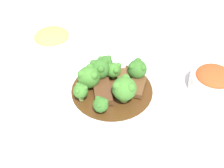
{
  "coord_description": "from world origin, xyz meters",
  "views": [
    {
      "loc": [
        -0.17,
        0.47,
        0.52
      ],
      "look_at": [
        0.0,
        0.0,
        0.03
      ],
      "focal_mm": 50.0,
      "sensor_mm": 36.0,
      "label": 1
    }
  ],
  "objects_px": {
    "broccoli_floret_0": "(113,70)",
    "broccoli_floret_7": "(137,69)",
    "broccoli_floret_3": "(100,69)",
    "broccoli_floret_4": "(89,77)",
    "beef_strip_0": "(137,86)",
    "beef_strip_1": "(119,88)",
    "beef_strip_2": "(102,91)",
    "broccoli_floret_1": "(124,88)",
    "side_bowl_appetizer": "(52,40)",
    "main_plate": "(112,91)",
    "serving_spoon": "(119,60)",
    "beef_strip_3": "(123,77)",
    "broccoli_floret_5": "(100,104)",
    "broccoli_floret_6": "(105,63)",
    "broccoli_floret_2": "(81,91)",
    "side_bowl_kimchi": "(213,80)"
  },
  "relations": [
    {
      "from": "main_plate",
      "to": "beef_strip_3",
      "type": "height_order",
      "value": "beef_strip_3"
    },
    {
      "from": "broccoli_floret_7",
      "to": "broccoli_floret_4",
      "type": "bearing_deg",
      "value": 33.59
    },
    {
      "from": "broccoli_floret_2",
      "to": "broccoli_floret_3",
      "type": "distance_m",
      "value": 0.08
    },
    {
      "from": "main_plate",
      "to": "side_bowl_appetizer",
      "type": "xyz_separation_m",
      "value": [
        0.21,
        -0.12,
        0.02
      ]
    },
    {
      "from": "beef_strip_2",
      "to": "side_bowl_appetizer",
      "type": "bearing_deg",
      "value": -35.26
    },
    {
      "from": "broccoli_floret_1",
      "to": "broccoli_floret_5",
      "type": "xyz_separation_m",
      "value": [
        0.04,
        0.05,
        -0.02
      ]
    },
    {
      "from": "beef_strip_0",
      "to": "beef_strip_1",
      "type": "distance_m",
      "value": 0.04
    },
    {
      "from": "beef_strip_2",
      "to": "broccoli_floret_0",
      "type": "bearing_deg",
      "value": -94.91
    },
    {
      "from": "broccoli_floret_1",
      "to": "broccoli_floret_4",
      "type": "bearing_deg",
      "value": -10.86
    },
    {
      "from": "broccoli_floret_3",
      "to": "side_bowl_appetizer",
      "type": "bearing_deg",
      "value": -28.55
    },
    {
      "from": "beef_strip_2",
      "to": "broccoli_floret_3",
      "type": "xyz_separation_m",
      "value": [
        0.02,
        -0.04,
        0.02
      ]
    },
    {
      "from": "beef_strip_3",
      "to": "broccoli_floret_3",
      "type": "relative_size",
      "value": 1.0
    },
    {
      "from": "serving_spoon",
      "to": "side_bowl_kimchi",
      "type": "xyz_separation_m",
      "value": [
        -0.23,
        -0.0,
        0.0
      ]
    },
    {
      "from": "beef_strip_2",
      "to": "broccoli_floret_1",
      "type": "distance_m",
      "value": 0.06
    },
    {
      "from": "broccoli_floret_4",
      "to": "serving_spoon",
      "type": "bearing_deg",
      "value": -109.85
    },
    {
      "from": "broccoli_floret_5",
      "to": "beef_strip_0",
      "type": "bearing_deg",
      "value": -120.48
    },
    {
      "from": "beef_strip_2",
      "to": "serving_spoon",
      "type": "distance_m",
      "value": 0.12
    },
    {
      "from": "broccoli_floret_0",
      "to": "broccoli_floret_5",
      "type": "bearing_deg",
      "value": 94.83
    },
    {
      "from": "beef_strip_2",
      "to": "main_plate",
      "type": "bearing_deg",
      "value": -123.39
    },
    {
      "from": "broccoli_floret_1",
      "to": "broccoli_floret_2",
      "type": "bearing_deg",
      "value": 18.44
    },
    {
      "from": "main_plate",
      "to": "broccoli_floret_6",
      "type": "bearing_deg",
      "value": -55.14
    },
    {
      "from": "broccoli_floret_3",
      "to": "broccoli_floret_5",
      "type": "xyz_separation_m",
      "value": [
        -0.04,
        0.09,
        -0.01
      ]
    },
    {
      "from": "beef_strip_0",
      "to": "broccoli_floret_6",
      "type": "distance_m",
      "value": 0.09
    },
    {
      "from": "broccoli_floret_0",
      "to": "serving_spoon",
      "type": "bearing_deg",
      "value": -84.6
    },
    {
      "from": "broccoli_floret_0",
      "to": "broccoli_floret_4",
      "type": "relative_size",
      "value": 0.77
    },
    {
      "from": "beef_strip_0",
      "to": "side_bowl_kimchi",
      "type": "bearing_deg",
      "value": -154.87
    },
    {
      "from": "broccoli_floret_1",
      "to": "broccoli_floret_4",
      "type": "distance_m",
      "value": 0.09
    },
    {
      "from": "broccoli_floret_2",
      "to": "broccoli_floret_5",
      "type": "height_order",
      "value": "broccoli_floret_2"
    },
    {
      "from": "serving_spoon",
      "to": "broccoli_floret_7",
      "type": "bearing_deg",
      "value": 145.34
    },
    {
      "from": "side_bowl_kimchi",
      "to": "broccoli_floret_2",
      "type": "bearing_deg",
      "value": 29.42
    },
    {
      "from": "beef_strip_3",
      "to": "broccoli_floret_1",
      "type": "distance_m",
      "value": 0.07
    },
    {
      "from": "broccoli_floret_7",
      "to": "side_bowl_appetizer",
      "type": "height_order",
      "value": "broccoli_floret_7"
    },
    {
      "from": "side_bowl_appetizer",
      "to": "broccoli_floret_4",
      "type": "bearing_deg",
      "value": 141.92
    },
    {
      "from": "broccoli_floret_2",
      "to": "broccoli_floret_4",
      "type": "relative_size",
      "value": 0.83
    },
    {
      "from": "broccoli_floret_3",
      "to": "broccoli_floret_6",
      "type": "bearing_deg",
      "value": -95.98
    },
    {
      "from": "main_plate",
      "to": "broccoli_floret_4",
      "type": "height_order",
      "value": "broccoli_floret_4"
    },
    {
      "from": "broccoli_floret_3",
      "to": "broccoli_floret_4",
      "type": "height_order",
      "value": "broccoli_floret_3"
    },
    {
      "from": "broccoli_floret_0",
      "to": "broccoli_floret_7",
      "type": "height_order",
      "value": "broccoli_floret_7"
    },
    {
      "from": "main_plate",
      "to": "broccoli_floret_2",
      "type": "xyz_separation_m",
      "value": [
        0.05,
        0.05,
        0.04
      ]
    },
    {
      "from": "beef_strip_3",
      "to": "side_bowl_appetizer",
      "type": "relative_size",
      "value": 0.47
    },
    {
      "from": "beef_strip_1",
      "to": "broccoli_floret_6",
      "type": "bearing_deg",
      "value": -41.89
    },
    {
      "from": "beef_strip_3",
      "to": "broccoli_floret_5",
      "type": "height_order",
      "value": "broccoli_floret_5"
    },
    {
      "from": "main_plate",
      "to": "side_bowl_kimchi",
      "type": "height_order",
      "value": "side_bowl_kimchi"
    },
    {
      "from": "broccoli_floret_0",
      "to": "broccoli_floret_1",
      "type": "height_order",
      "value": "broccoli_floret_1"
    },
    {
      "from": "broccoli_floret_6",
      "to": "side_bowl_kimchi",
      "type": "relative_size",
      "value": 0.42
    },
    {
      "from": "main_plate",
      "to": "beef_strip_3",
      "type": "xyz_separation_m",
      "value": [
        -0.01,
        -0.04,
        0.02
      ]
    },
    {
      "from": "broccoli_floret_7",
      "to": "side_bowl_appetizer",
      "type": "bearing_deg",
      "value": -13.34
    },
    {
      "from": "beef_strip_1",
      "to": "main_plate",
      "type": "bearing_deg",
      "value": 13.63
    },
    {
      "from": "broccoli_floret_2",
      "to": "side_bowl_appetizer",
      "type": "bearing_deg",
      "value": -47.2
    },
    {
      "from": "broccoli_floret_2",
      "to": "side_bowl_kimchi",
      "type": "xyz_separation_m",
      "value": [
        -0.27,
        -0.15,
        -0.02
      ]
    }
  ]
}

